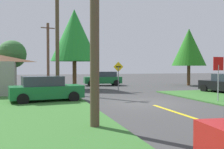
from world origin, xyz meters
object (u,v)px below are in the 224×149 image
Objects in this scene: utility_pole_far at (48,53)px; pine_tree_center at (189,47)px; car_approaching_junction at (103,79)px; oak_tree_left at (74,35)px; utility_pole_mid at (57,37)px; oak_tree_right at (12,55)px; stop_sign at (218,70)px; parked_car_near_building at (46,89)px; direction_sign at (118,73)px; utility_pole_near at (95,7)px.

utility_pole_far is 1.16× the size of pine_tree_center.
car_approaching_junction is at bearing 163.81° from pine_tree_center.
utility_pole_mid is at bearing -116.96° from oak_tree_left.
oak_tree_right is (-5.62, -0.72, -1.96)m from oak_tree_left.
utility_pole_mid reaches higher than utility_pole_far.
stop_sign is 0.64× the size of car_approaching_junction.
utility_pole_far is (-0.15, 12.56, -0.64)m from utility_pole_mid.
oak_tree_left is at bearing 50.27° from car_approaching_junction.
oak_tree_left is (3.07, 8.64, 4.43)m from parked_car_near_building.
utility_pole_far is at bearing 154.79° from pine_tree_center.
direction_sign is at bearing -14.89° from oak_tree_right.
pine_tree_center is at bearing 49.39° from utility_pole_near.
utility_pole_mid is 4.98m from oak_tree_right.
utility_pole_far is 10.14m from oak_tree_right.
pine_tree_center is at bearing 5.84° from oak_tree_left.
utility_pole_mid reaches higher than car_approaching_junction.
utility_pole_near reaches higher than stop_sign.
utility_pole_near is (-5.63, -20.53, 3.51)m from car_approaching_junction.
car_approaching_junction is at bearing 74.68° from utility_pole_near.
stop_sign is 16.34m from car_approaching_junction.
utility_pole_mid is 4.31m from oak_tree_left.
parked_car_near_building is 0.55× the size of utility_pole_near.
oak_tree_left is at bearing 84.26° from utility_pole_near.
utility_pole_near reaches higher than pine_tree_center.
utility_pole_far is at bearing 79.00° from parked_car_near_building.
direction_sign is 11.42m from pine_tree_center.
stop_sign is at bearing 105.27° from car_approaching_junction.
oak_tree_right is at bearing -172.72° from oak_tree_left.
utility_pole_near is 23.38m from pine_tree_center.
parked_car_near_building is 8.60m from utility_pole_near.
utility_pole_far reaches higher than parked_car_near_building.
stop_sign is 16.99m from oak_tree_right.
utility_pole_near is 14.43m from direction_sign.
stop_sign is at bearing -115.82° from pine_tree_center.
stop_sign is 0.33× the size of utility_pole_near.
stop_sign is 0.62× the size of oak_tree_right.
oak_tree_left reaches higher than car_approaching_junction.
utility_pole_mid is at bearing 57.35° from car_approaching_junction.
pine_tree_center is (10.10, 4.52, 2.82)m from direction_sign.
parked_car_near_building is at bearing -139.94° from direction_sign.
pine_tree_center reaches higher than stop_sign.
direction_sign is (-0.51, -7.31, 0.84)m from car_approaching_junction.
car_approaching_junction is (-3.21, 15.98, -1.20)m from stop_sign.
oak_tree_left is (1.93, 3.80, 0.66)m from utility_pole_mid.
parked_car_near_building is at bearing -26.28° from stop_sign.
utility_pole_mid reaches higher than utility_pole_near.
oak_tree_right is at bearing -173.74° from pine_tree_center.
utility_pole_mid is 1.35× the size of pine_tree_center.
oak_tree_right is (-12.81, 11.09, 1.27)m from stop_sign.
utility_pole_mid reaches higher than oak_tree_left.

